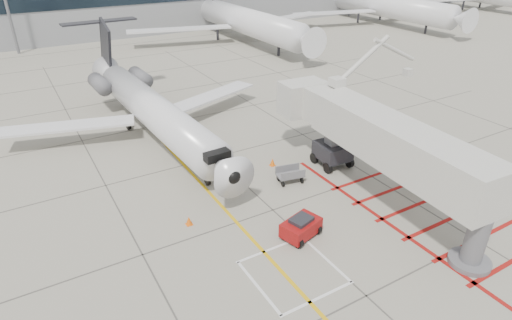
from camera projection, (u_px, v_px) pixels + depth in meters
ground_plane at (313, 247)px, 22.65m from camera, size 260.00×260.00×0.00m
regional_jet at (162, 101)px, 31.53m from camera, size 24.33×30.03×7.59m
jet_bridge at (394, 152)px, 24.66m from camera, size 9.53×18.31×7.13m
pushback_tug at (301, 227)px, 23.20m from camera, size 2.44×1.89×1.26m
baggage_cart at (290, 175)px, 28.38m from camera, size 1.90×1.40×1.09m
ground_power_unit at (433, 175)px, 27.54m from camera, size 2.40×1.44×1.87m
cone_nose at (189, 221)px, 24.30m from camera, size 0.38×0.38×0.53m
cone_side at (272, 162)px, 30.53m from camera, size 0.40×0.40×0.55m
bg_aircraft_c at (239, 2)px, 64.22m from camera, size 33.73×37.48×11.24m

